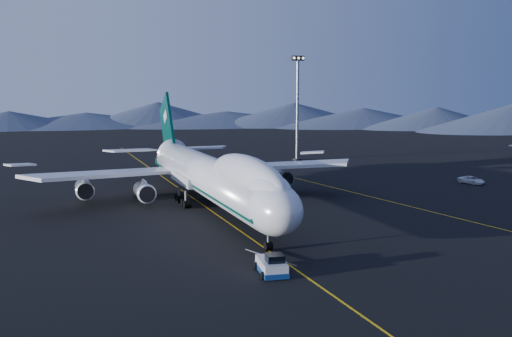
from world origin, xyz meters
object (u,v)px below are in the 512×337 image
object	(u,v)px
boeing_747	(209,175)
pushback_tug	(271,267)
service_van	(471,180)
floodlight_mast	(297,108)

from	to	relation	value
boeing_747	pushback_tug	bearing A→B (deg)	-94.92
boeing_747	pushback_tug	world-z (taller)	boeing_747
pushback_tug	service_van	size ratio (longest dim) A/B	0.99
boeing_747	service_van	size ratio (longest dim) A/B	12.74
boeing_747	floodlight_mast	distance (m)	71.31
floodlight_mast	boeing_747	bearing A→B (deg)	-126.77
service_van	floodlight_mast	distance (m)	55.71
pushback_tug	service_van	world-z (taller)	pushback_tug
boeing_747	pushback_tug	distance (m)	35.38
pushback_tug	floodlight_mast	distance (m)	103.13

